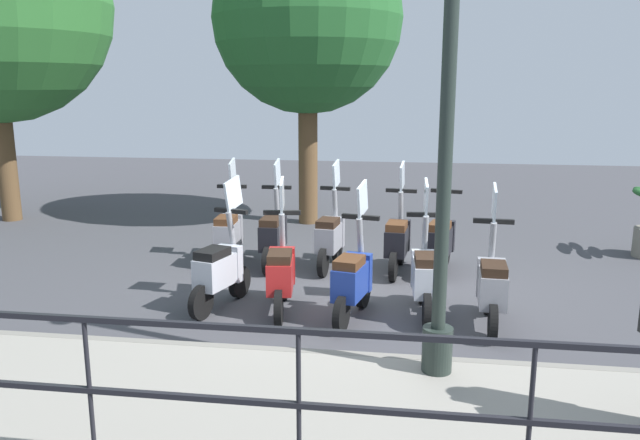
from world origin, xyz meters
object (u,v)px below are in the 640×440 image
lamp_post_near (445,161)px  scooter_near_0 (492,285)px  scooter_near_4 (220,269)px  scooter_far_0 (441,240)px  scooter_near_1 (425,275)px  scooter_far_3 (273,234)px  scooter_far_1 (398,239)px  scooter_near_2 (353,278)px  scooter_far_4 (229,233)px  scooter_far_2 (330,236)px  scooter_near_3 (281,272)px  tree_distant (307,19)px

lamp_post_near → scooter_near_0: 2.21m
scooter_near_4 → scooter_far_0: 3.19m
scooter_near_1 → scooter_far_3: (1.70, 2.14, 0.00)m
lamp_post_near → scooter_far_1: bearing=7.0°
scooter_near_1 → scooter_near_2: (-0.24, 0.81, 0.00)m
scooter_near_2 → scooter_far_3: (1.93, 1.33, 0.00)m
scooter_near_2 → scooter_near_4: 1.59m
scooter_far_4 → scooter_near_2: bearing=-136.5°
scooter_near_4 → scooter_far_2: bearing=-14.8°
scooter_near_3 → scooter_far_2: (1.83, -0.35, 0.00)m
scooter_near_1 → scooter_near_4: 2.39m
scooter_far_3 → scooter_near_1: bearing=-128.4°
lamp_post_near → scooter_near_2: size_ratio=2.71×
tree_distant → scooter_far_1: (-3.06, -1.76, -3.28)m
scooter_far_3 → scooter_near_4: bearing=172.1°
scooter_near_1 → scooter_far_4: bearing=56.4°
scooter_far_4 → scooter_near_4: bearing=-169.6°
scooter_near_3 → scooter_far_3: 1.87m
scooter_near_1 → scooter_near_3: same height
tree_distant → scooter_far_4: tree_distant is taller
scooter_near_4 → tree_distant: bearing=12.9°
lamp_post_near → tree_distant: 7.03m
lamp_post_near → scooter_near_2: bearing=30.2°
lamp_post_near → scooter_near_0: (1.48, -0.64, -1.51)m
scooter_near_3 → scooter_far_1: 2.19m
tree_distant → scooter_near_4: 5.82m
scooter_far_1 → scooter_near_2: bearing=172.5°
tree_distant → scooter_far_2: 4.52m
lamp_post_near → scooter_far_0: (3.44, -0.19, -1.51)m
scooter_near_0 → scooter_near_2: same height
lamp_post_near → scooter_far_3: size_ratio=2.71×
scooter_near_3 → scooter_far_1: same height
lamp_post_near → scooter_near_3: lamp_post_near is taller
scooter_near_0 → scooter_far_4: 4.00m
scooter_near_0 → scooter_near_2: size_ratio=1.00×
scooter_far_2 → scooter_near_1: bearing=-135.7°
scooter_far_3 → scooter_near_3: bearing=-164.9°
tree_distant → scooter_far_2: (-2.99, -0.81, -3.28)m
scooter_near_3 → scooter_far_3: same height
scooter_far_4 → scooter_near_3: bearing=-150.1°
tree_distant → scooter_far_0: tree_distant is taller
scooter_far_0 → scooter_far_4: bearing=103.7°
scooter_near_3 → scooter_far_4: (1.79, 1.15, 0.00)m
tree_distant → scooter_near_1: tree_distant is taller
scooter_far_3 → scooter_far_4: (-0.02, 0.66, 0.00)m
lamp_post_near → scooter_far_4: (3.42, 2.86, -1.51)m
scooter_far_0 → scooter_far_3: bearing=103.4°
scooter_near_3 → scooter_far_2: same height
scooter_far_1 → scooter_far_2: (0.07, 0.96, 0.00)m
scooter_far_2 → lamp_post_near: bearing=-151.3°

